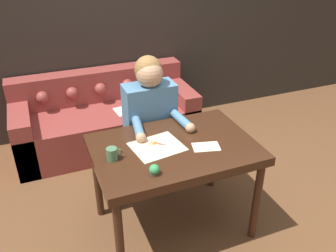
# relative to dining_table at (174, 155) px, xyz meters

# --- Properties ---
(ground_plane) EXTENTS (16.00, 16.00, 0.00)m
(ground_plane) POSITION_rel_dining_table_xyz_m (-0.02, -0.04, -0.69)
(ground_plane) COLOR brown
(wall_back) EXTENTS (8.00, 0.06, 2.60)m
(wall_back) POSITION_rel_dining_table_xyz_m (-0.02, 1.91, 0.61)
(wall_back) COLOR #2D2823
(wall_back) RESTS_ON ground_plane
(dining_table) EXTENTS (1.19, 0.82, 0.78)m
(dining_table) POSITION_rel_dining_table_xyz_m (0.00, 0.00, 0.00)
(dining_table) COLOR #381E11
(dining_table) RESTS_ON ground_plane
(couch) EXTENTS (1.94, 0.82, 0.80)m
(couch) POSITION_rel_dining_table_xyz_m (-0.20, 1.50, -0.39)
(couch) COLOR brown
(couch) RESTS_ON ground_plane
(person) EXTENTS (0.48, 0.59, 1.29)m
(person) POSITION_rel_dining_table_xyz_m (-0.00, 0.53, -0.01)
(person) COLOR #33281E
(person) RESTS_ON ground_plane
(pattern_paper_main) EXTENTS (0.40, 0.35, 0.00)m
(pattern_paper_main) POSITION_rel_dining_table_xyz_m (-0.12, 0.03, 0.09)
(pattern_paper_main) COLOR beige
(pattern_paper_main) RESTS_ON dining_table
(pattern_paper_offcut) EXTENTS (0.22, 0.17, 0.00)m
(pattern_paper_offcut) POSITION_rel_dining_table_xyz_m (0.21, -0.11, 0.09)
(pattern_paper_offcut) COLOR beige
(pattern_paper_offcut) RESTS_ON dining_table
(scissors) EXTENTS (0.19, 0.17, 0.01)m
(scissors) POSITION_rel_dining_table_xyz_m (-0.10, 0.06, 0.09)
(scissors) COLOR silver
(scissors) RESTS_ON dining_table
(mug) EXTENTS (0.11, 0.08, 0.09)m
(mug) POSITION_rel_dining_table_xyz_m (-0.46, -0.01, 0.13)
(mug) COLOR #47704C
(mug) RESTS_ON dining_table
(pin_cushion) EXTENTS (0.07, 0.07, 0.07)m
(pin_cushion) POSITION_rel_dining_table_xyz_m (-0.25, -0.27, 0.12)
(pin_cushion) COLOR #4C3828
(pin_cushion) RESTS_ON dining_table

